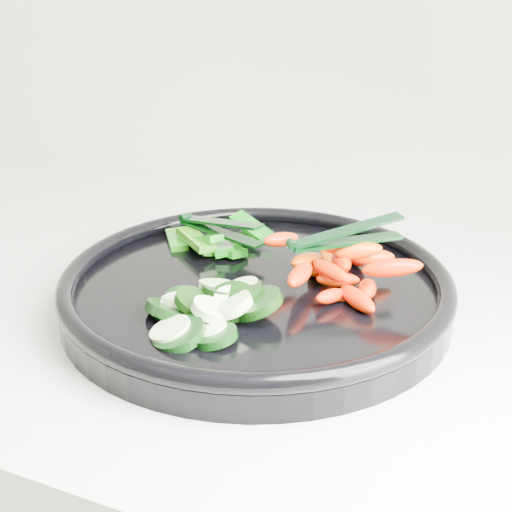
% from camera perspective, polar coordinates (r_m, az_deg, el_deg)
% --- Properties ---
extents(veggie_tray, '(0.49, 0.49, 0.04)m').
position_cam_1_polar(veggie_tray, '(0.68, -0.00, -2.67)').
color(veggie_tray, black).
rests_on(veggie_tray, counter).
extents(cucumber_pile, '(0.12, 0.13, 0.04)m').
position_cam_1_polar(cucumber_pile, '(0.62, -4.21, -4.08)').
color(cucumber_pile, black).
rests_on(cucumber_pile, veggie_tray).
extents(carrot_pile, '(0.16, 0.14, 0.05)m').
position_cam_1_polar(carrot_pile, '(0.68, 6.73, -0.93)').
color(carrot_pile, '#FA1800').
rests_on(carrot_pile, veggie_tray).
extents(pepper_pile, '(0.12, 0.11, 0.04)m').
position_cam_1_polar(pepper_pile, '(0.76, -3.34, 1.18)').
color(pepper_pile, '#0A700B').
rests_on(pepper_pile, veggie_tray).
extents(tong_carrot, '(0.09, 0.09, 0.02)m').
position_cam_1_polar(tong_carrot, '(0.67, 7.02, 1.55)').
color(tong_carrot, black).
rests_on(tong_carrot, carrot_pile).
extents(tong_pepper, '(0.11, 0.05, 0.02)m').
position_cam_1_polar(tong_pepper, '(0.75, -3.05, 2.35)').
color(tong_pepper, black).
rests_on(tong_pepper, pepper_pile).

